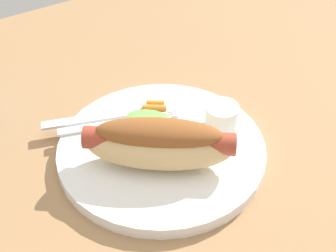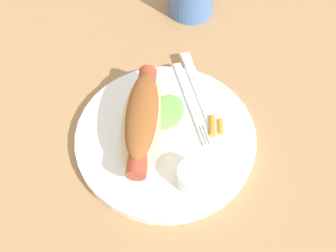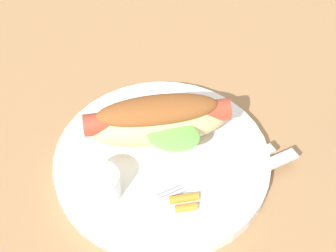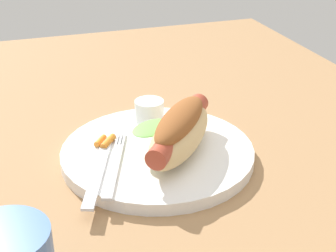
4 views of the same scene
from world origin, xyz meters
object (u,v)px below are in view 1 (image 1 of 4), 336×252
at_px(carrot_garnish, 155,106).
at_px(sauce_ramekin, 222,116).
at_px(hot_dog, 159,142).
at_px(fork, 116,124).
at_px(knife, 104,116).
at_px(plate, 162,149).

bearing_deg(carrot_garnish, sauce_ramekin, -56.41).
bearing_deg(hot_dog, fork, 134.21).
distance_m(sauce_ramekin, knife, 0.15).
xyz_separation_m(fork, knife, (-0.01, 0.02, -0.00)).
bearing_deg(hot_dog, plate, 89.41).
relative_size(fork, knife, 0.93).
bearing_deg(knife, plate, -48.27).
xyz_separation_m(hot_dog, fork, (-0.01, 0.09, -0.03)).
height_order(plate, carrot_garnish, carrot_garnish).
bearing_deg(knife, carrot_garnish, 1.31).
bearing_deg(hot_dog, knife, 136.12).
bearing_deg(fork, plate, -46.60).
relative_size(fork, carrot_garnish, 4.33).
bearing_deg(fork, sauce_ramekin, -15.30).
xyz_separation_m(sauce_ramekin, knife, (-0.11, 0.10, -0.01)).
height_order(hot_dog, knife, hot_dog).
relative_size(hot_dog, fork, 1.11).
distance_m(plate, knife, 0.09).
bearing_deg(sauce_ramekin, hot_dog, -174.24).
distance_m(plate, carrot_garnish, 0.07).
bearing_deg(plate, knife, 111.57).
height_order(plate, hot_dog, hot_dog).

